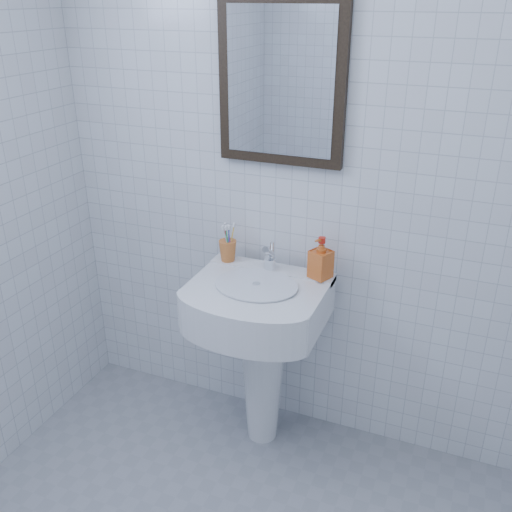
% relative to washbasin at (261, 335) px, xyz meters
% --- Properties ---
extents(wall_back, '(2.20, 0.02, 2.50)m').
position_rel_washbasin_xyz_m(wall_back, '(0.12, 0.22, 0.70)').
color(wall_back, silver).
rests_on(wall_back, ground).
extents(washbasin, '(0.53, 0.39, 0.82)m').
position_rel_washbasin_xyz_m(washbasin, '(0.00, 0.00, 0.00)').
color(washbasin, silver).
rests_on(washbasin, ground).
extents(faucet, '(0.05, 0.11, 0.13)m').
position_rel_washbasin_xyz_m(faucet, '(0.00, 0.10, 0.31)').
color(faucet, silver).
rests_on(faucet, washbasin).
extents(toothbrush_cup, '(0.08, 0.08, 0.09)m').
position_rel_washbasin_xyz_m(toothbrush_cup, '(-0.20, 0.12, 0.31)').
color(toothbrush_cup, '#C0652A').
rests_on(toothbrush_cup, washbasin).
extents(soap_dispenser, '(0.10, 0.10, 0.17)m').
position_rel_washbasin_xyz_m(soap_dispenser, '(0.21, 0.11, 0.35)').
color(soap_dispenser, red).
rests_on(soap_dispenser, washbasin).
extents(wall_mirror, '(0.50, 0.04, 0.62)m').
position_rel_washbasin_xyz_m(wall_mirror, '(-0.00, 0.20, 1.00)').
color(wall_mirror, black).
rests_on(wall_mirror, wall_back).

